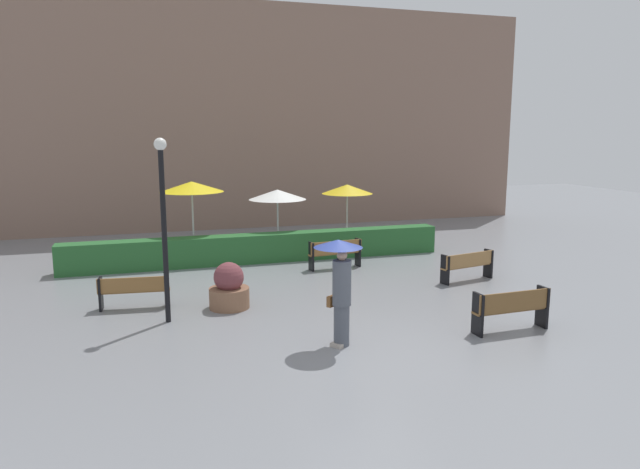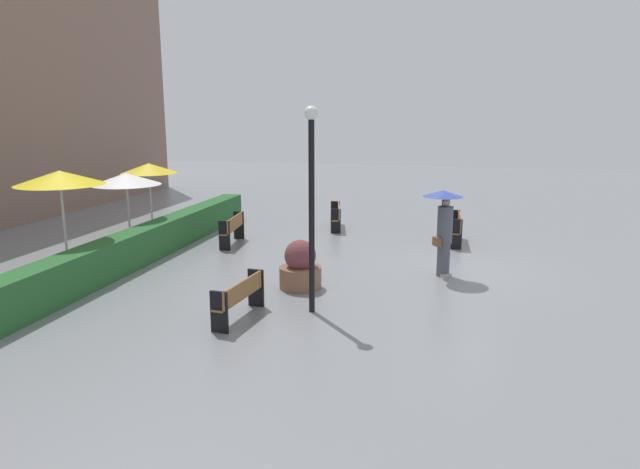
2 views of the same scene
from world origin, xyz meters
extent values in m
plane|color=gray|center=(0.00, 0.00, 0.00)|extent=(60.00, 60.00, 0.00)
cube|color=brown|center=(3.35, -0.01, 0.47)|extent=(1.81, 0.33, 0.04)
cube|color=brown|center=(3.36, -0.16, 0.71)|extent=(1.80, 0.09, 0.43)
cube|color=black|center=(2.51, -0.05, 0.46)|extent=(0.07, 0.38, 0.93)
cube|color=black|center=(4.19, 0.00, 0.46)|extent=(0.07, 0.38, 0.93)
cube|color=olive|center=(-4.47, 4.22, 0.43)|extent=(1.72, 0.43, 0.04)
cube|color=olive|center=(-4.48, 4.07, 0.63)|extent=(1.70, 0.23, 0.36)
cube|color=black|center=(-5.26, 4.28, 0.41)|extent=(0.10, 0.35, 0.81)
cube|color=black|center=(-3.68, 4.11, 0.41)|extent=(0.10, 0.35, 0.81)
cube|color=#9E7242|center=(4.79, 4.11, 0.44)|extent=(1.81, 0.60, 0.04)
cube|color=#9E7242|center=(4.82, 3.98, 0.65)|extent=(1.77, 0.41, 0.39)
cube|color=black|center=(3.97, 3.92, 0.43)|extent=(0.13, 0.34, 0.85)
cube|color=black|center=(5.62, 4.26, 0.43)|extent=(0.13, 0.34, 0.85)
cube|color=olive|center=(1.63, 6.77, 0.48)|extent=(1.77, 0.41, 0.04)
cube|color=olive|center=(1.65, 6.64, 0.70)|extent=(1.75, 0.22, 0.41)
cube|color=black|center=(0.82, 6.67, 0.45)|extent=(0.09, 0.34, 0.91)
cube|color=black|center=(2.45, 6.84, 0.45)|extent=(0.09, 0.34, 0.91)
cylinder|color=#4C515B|center=(-0.46, 0.27, 0.43)|extent=(0.32, 0.32, 0.85)
cube|color=#B2A599|center=(-0.51, 0.23, 0.04)|extent=(0.41, 0.39, 0.08)
cylinder|color=#4C515B|center=(-0.46, 0.27, 1.31)|extent=(0.38, 0.38, 0.92)
sphere|color=tan|center=(-0.46, 0.27, 1.88)|extent=(0.21, 0.21, 0.21)
cube|color=brown|center=(-0.59, 0.44, 0.90)|extent=(0.29, 0.23, 0.22)
cylinder|color=black|center=(-0.51, 0.35, 1.66)|extent=(0.02, 0.02, 0.90)
cone|color=navy|center=(-0.51, 0.35, 2.11)|extent=(0.98, 0.98, 0.16)
cylinder|color=brown|center=(-2.24, 3.52, 0.26)|extent=(0.99, 0.99, 0.51)
sphere|color=brown|center=(-2.24, 3.52, 0.78)|extent=(0.74, 0.74, 0.74)
cylinder|color=black|center=(-3.75, 2.87, 1.96)|extent=(0.12, 0.12, 3.92)
sphere|color=white|center=(-3.75, 2.87, 4.04)|extent=(0.28, 0.28, 0.28)
cylinder|color=silver|center=(-2.51, 9.54, 1.24)|extent=(0.06, 0.06, 2.48)
cone|color=yellow|center=(-2.51, 9.54, 2.48)|extent=(2.14, 2.14, 0.35)
cylinder|color=silver|center=(0.45, 9.57, 1.06)|extent=(0.06, 0.06, 2.12)
cone|color=white|center=(0.45, 9.57, 2.12)|extent=(2.02, 2.02, 0.35)
cylinder|color=silver|center=(3.41, 10.50, 1.07)|extent=(0.06, 0.06, 2.14)
cone|color=yellow|center=(3.41, 10.50, 2.14)|extent=(1.95, 1.95, 0.35)
cube|color=#28602D|center=(-0.44, 8.40, 0.47)|extent=(12.65, 0.70, 0.94)
cube|color=#846656|center=(0.00, 16.00, 4.93)|extent=(28.00, 1.20, 9.85)
camera|label=1|loc=(-4.30, -10.44, 4.31)|focal=32.81mm
camera|label=2|loc=(-14.54, 0.23, 4.04)|focal=31.67mm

